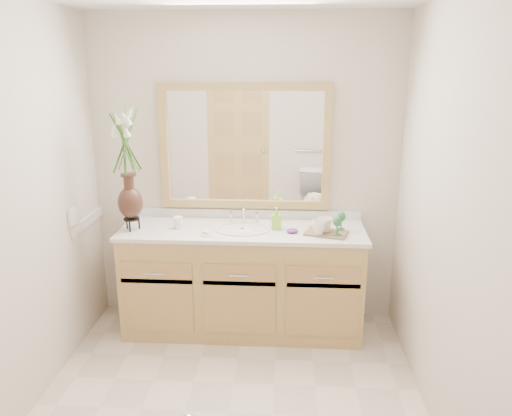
# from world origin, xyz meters

# --- Properties ---
(floor) EXTENTS (2.60, 2.60, 0.00)m
(floor) POSITION_xyz_m (0.00, 0.00, 0.00)
(floor) COLOR silver
(floor) RESTS_ON ground
(wall_back) EXTENTS (2.40, 0.02, 2.40)m
(wall_back) POSITION_xyz_m (0.00, 1.30, 1.20)
(wall_back) COLOR silver
(wall_back) RESTS_ON floor
(wall_front) EXTENTS (2.40, 0.02, 2.40)m
(wall_front) POSITION_xyz_m (0.00, -1.30, 1.20)
(wall_front) COLOR silver
(wall_front) RESTS_ON floor
(wall_left) EXTENTS (0.02, 2.60, 2.40)m
(wall_left) POSITION_xyz_m (-1.20, 0.00, 1.20)
(wall_left) COLOR silver
(wall_left) RESTS_ON floor
(wall_right) EXTENTS (0.02, 2.60, 2.40)m
(wall_right) POSITION_xyz_m (1.20, 0.00, 1.20)
(wall_right) COLOR silver
(wall_right) RESTS_ON floor
(vanity) EXTENTS (1.80, 0.55, 0.80)m
(vanity) POSITION_xyz_m (0.00, 1.01, 0.40)
(vanity) COLOR tan
(vanity) RESTS_ON floor
(counter) EXTENTS (1.84, 0.57, 0.03)m
(counter) POSITION_xyz_m (0.00, 1.01, 0.82)
(counter) COLOR white
(counter) RESTS_ON vanity
(sink) EXTENTS (0.38, 0.34, 0.23)m
(sink) POSITION_xyz_m (0.00, 1.00, 0.78)
(sink) COLOR white
(sink) RESTS_ON counter
(mirror) EXTENTS (1.32, 0.04, 0.97)m
(mirror) POSITION_xyz_m (0.00, 1.28, 1.41)
(mirror) COLOR white
(mirror) RESTS_ON wall_back
(switch_plate) EXTENTS (0.02, 0.12, 0.12)m
(switch_plate) POSITION_xyz_m (-1.19, 0.76, 0.98)
(switch_plate) COLOR white
(switch_plate) RESTS_ON wall_left
(door) EXTENTS (0.80, 0.03, 2.00)m
(door) POSITION_xyz_m (-0.30, -1.29, 1.00)
(door) COLOR tan
(door) RESTS_ON floor
(flower_vase) EXTENTS (0.21, 0.21, 0.88)m
(flower_vase) POSITION_xyz_m (-0.82, 0.94, 1.43)
(flower_vase) COLOR black
(flower_vase) RESTS_ON counter
(tumbler) EXTENTS (0.07, 0.07, 0.09)m
(tumbler) POSITION_xyz_m (-0.48, 1.00, 0.87)
(tumbler) COLOR white
(tumbler) RESTS_ON counter
(soap_dish) EXTENTS (0.09, 0.09, 0.03)m
(soap_dish) POSITION_xyz_m (-0.25, 0.85, 0.84)
(soap_dish) COLOR white
(soap_dish) RESTS_ON counter
(soap_bottle) EXTENTS (0.07, 0.08, 0.15)m
(soap_bottle) POSITION_xyz_m (0.25, 1.03, 0.90)
(soap_bottle) COLOR #99E435
(soap_bottle) RESTS_ON counter
(purple_dish) EXTENTS (0.09, 0.07, 0.03)m
(purple_dish) POSITION_xyz_m (0.38, 0.94, 0.85)
(purple_dish) COLOR #602673
(purple_dish) RESTS_ON counter
(tray) EXTENTS (0.34, 0.28, 0.01)m
(tray) POSITION_xyz_m (0.62, 0.93, 0.84)
(tray) COLOR brown
(tray) RESTS_ON counter
(mug_left) EXTENTS (0.12, 0.11, 0.10)m
(mug_left) POSITION_xyz_m (0.56, 0.90, 0.90)
(mug_left) COLOR white
(mug_left) RESTS_ON tray
(mug_right) EXTENTS (0.15, 0.15, 0.11)m
(mug_right) POSITION_xyz_m (0.61, 0.96, 0.90)
(mug_right) COLOR white
(mug_right) RESTS_ON tray
(goblet_front) EXTENTS (0.06, 0.06, 0.14)m
(goblet_front) POSITION_xyz_m (0.69, 0.87, 0.94)
(goblet_front) COLOR #236B34
(goblet_front) RESTS_ON tray
(goblet_back) EXTENTS (0.06, 0.06, 0.13)m
(goblet_back) POSITION_xyz_m (0.73, 1.00, 0.94)
(goblet_back) COLOR #236B34
(goblet_back) RESTS_ON tray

